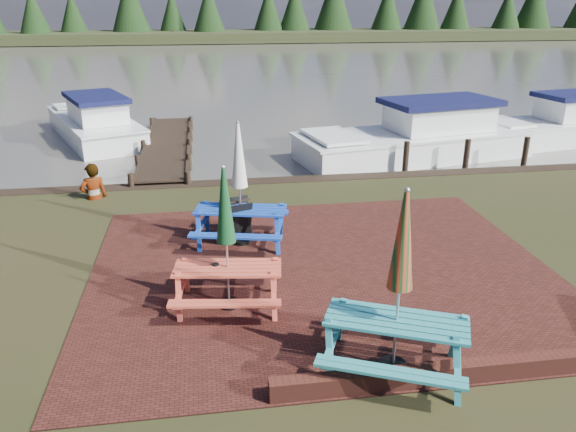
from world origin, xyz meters
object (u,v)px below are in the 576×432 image
(picnic_table_teal, at_px, (397,312))
(person, at_px, (90,164))
(boat_near, at_px, (418,140))
(picnic_table_red, at_px, (227,261))
(chalkboard, at_px, (238,221))
(boat_far, at_px, (561,127))
(boat_jetty, at_px, (95,125))
(picnic_table_blue, at_px, (240,203))
(jetty, at_px, (167,146))

(picnic_table_teal, relative_size, person, 1.42)
(picnic_table_teal, bearing_deg, boat_near, 91.74)
(picnic_table_red, relative_size, boat_near, 0.30)
(boat_near, bearing_deg, chalkboard, 124.34)
(picnic_table_teal, height_order, boat_near, picnic_table_teal)
(picnic_table_teal, xyz_separation_m, boat_far, (11.04, 13.03, -0.55))
(picnic_table_teal, distance_m, person, 10.01)
(boat_jetty, height_order, boat_far, boat_far)
(picnic_table_red, relative_size, picnic_table_blue, 0.94)
(jetty, height_order, boat_near, boat_near)
(picnic_table_red, xyz_separation_m, boat_near, (7.02, 9.51, -0.43))
(picnic_table_blue, xyz_separation_m, boat_jetty, (-4.89, 11.36, -0.54))
(picnic_table_blue, xyz_separation_m, jetty, (-2.01, 8.67, -0.83))
(jetty, distance_m, boat_near, 8.82)
(picnic_table_blue, bearing_deg, picnic_table_teal, -55.50)
(boat_jetty, xyz_separation_m, person, (1.20, -7.82, 0.57))
(picnic_table_teal, xyz_separation_m, picnic_table_blue, (-1.84, 4.81, -0.02))
(picnic_table_blue, height_order, person, picnic_table_blue)
(picnic_table_blue, height_order, boat_far, picnic_table_blue)
(boat_jetty, relative_size, boat_far, 1.06)
(picnic_table_teal, relative_size, chalkboard, 2.83)
(boat_far, bearing_deg, picnic_table_red, 118.95)
(chalkboard, bearing_deg, boat_jetty, 93.59)
(picnic_table_blue, distance_m, boat_far, 15.29)
(boat_near, bearing_deg, boat_jetty, 57.51)
(chalkboard, height_order, boat_far, boat_far)
(picnic_table_teal, xyz_separation_m, person, (-5.54, 8.34, 0.00))
(boat_far, relative_size, person, 3.55)
(chalkboard, distance_m, boat_near, 9.52)
(boat_near, bearing_deg, person, 96.74)
(picnic_table_teal, bearing_deg, boat_jetty, 136.62)
(chalkboard, distance_m, boat_far, 15.30)
(chalkboard, relative_size, jetty, 0.11)
(picnic_table_red, distance_m, person, 7.01)
(chalkboard, bearing_deg, picnic_table_teal, -88.20)
(picnic_table_red, height_order, picnic_table_blue, picnic_table_blue)
(picnic_table_blue, bearing_deg, chalkboard, 147.15)
(picnic_table_blue, relative_size, boat_far, 0.39)
(jetty, height_order, person, person)
(picnic_table_red, height_order, boat_jetty, picnic_table_red)
(picnic_table_teal, distance_m, picnic_table_red, 3.11)
(picnic_table_teal, bearing_deg, picnic_table_blue, 134.98)
(picnic_table_blue, relative_size, person, 1.39)
(picnic_table_blue, distance_m, jetty, 8.94)
(picnic_table_teal, height_order, picnic_table_blue, picnic_table_teal)
(boat_far, bearing_deg, picnic_table_blue, 112.18)
(boat_far, bearing_deg, person, 95.44)
(chalkboard, relative_size, boat_near, 0.11)
(picnic_table_red, relative_size, person, 1.31)
(picnic_table_red, distance_m, jetty, 11.47)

